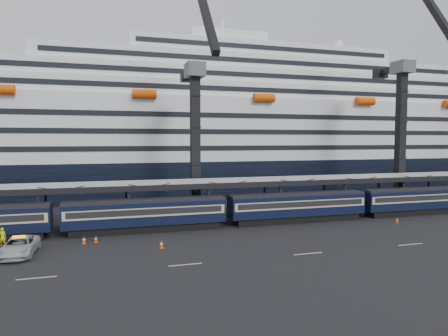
# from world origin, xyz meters

# --- Properties ---
(ground) EXTENTS (260.00, 260.00, 0.00)m
(ground) POSITION_xyz_m (0.00, 0.00, 0.00)
(ground) COLOR black
(ground) RESTS_ON ground
(train) EXTENTS (133.05, 3.00, 4.05)m
(train) POSITION_xyz_m (-4.65, 10.00, 2.20)
(train) COLOR black
(train) RESTS_ON ground
(canopy) EXTENTS (130.00, 6.25, 5.53)m
(canopy) POSITION_xyz_m (0.00, 14.00, 5.25)
(canopy) COLOR gray
(canopy) RESTS_ON ground
(cruise_ship) EXTENTS (214.09, 28.84, 34.00)m
(cruise_ship) POSITION_xyz_m (-1.08, 45.99, 12.34)
(cruise_ship) COLOR black
(cruise_ship) RESTS_ON ground
(crane_dark_near) EXTENTS (4.50, 17.75, 35.08)m
(crane_dark_near) POSITION_xyz_m (-20.00, 18.59, 11.93)
(crane_dark_near) COLOR #45474C
(crane_dark_near) RESTS_ON ground
(crane_dark_mid) EXTENTS (4.50, 18.24, 39.64)m
(crane_dark_mid) POSITION_xyz_m (15.00, 17.59, 13.36)
(crane_dark_mid) COLOR #45474C
(crane_dark_mid) RESTS_ON ground
(pickup_truck) EXTENTS (3.10, 6.31, 1.73)m
(pickup_truck) POSITION_xyz_m (-40.59, 3.33, 0.86)
(pickup_truck) COLOR #B1B5B9
(pickup_truck) RESTS_ON ground
(worker) EXTENTS (0.79, 0.61, 1.94)m
(worker) POSITION_xyz_m (-42.94, 7.50, 0.97)
(worker) COLOR #DDE80C
(worker) RESTS_ON ground
(traffic_cone_a) EXTENTS (0.42, 0.42, 0.85)m
(traffic_cone_a) POSITION_xyz_m (-34.92, 6.08, 0.42)
(traffic_cone_a) COLOR #E04B07
(traffic_cone_a) RESTS_ON ground
(traffic_cone_b) EXTENTS (0.39, 0.39, 0.77)m
(traffic_cone_b) POSITION_xyz_m (-33.73, 6.28, 0.38)
(traffic_cone_b) COLOR #E04B07
(traffic_cone_b) RESTS_ON ground
(traffic_cone_c) EXTENTS (0.43, 0.43, 0.87)m
(traffic_cone_c) POSITION_xyz_m (-27.30, 1.99, 0.43)
(traffic_cone_c) COLOR #E04B07
(traffic_cone_c) RESTS_ON ground
(traffic_cone_d) EXTENTS (0.35, 0.35, 0.70)m
(traffic_cone_d) POSITION_xyz_m (4.37, 5.64, 0.34)
(traffic_cone_d) COLOR #E04B07
(traffic_cone_d) RESTS_ON ground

